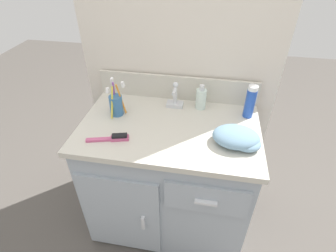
{
  "coord_description": "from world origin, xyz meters",
  "views": [
    {
      "loc": [
        0.18,
        -1.02,
        1.51
      ],
      "look_at": [
        0.0,
        -0.03,
        0.75
      ],
      "focal_mm": 28.0,
      "sensor_mm": 36.0,
      "label": 1
    }
  ],
  "objects_px": {
    "soap_dispenser": "(201,98)",
    "hairbrush": "(114,138)",
    "shaving_cream_can": "(250,102)",
    "hand_towel": "(238,138)",
    "toothbrush_cup": "(116,104)"
  },
  "relations": [
    {
      "from": "soap_dispenser",
      "to": "hairbrush",
      "type": "distance_m",
      "value": 0.51
    },
    {
      "from": "toothbrush_cup",
      "to": "hairbrush",
      "type": "distance_m",
      "value": 0.22
    },
    {
      "from": "toothbrush_cup",
      "to": "hand_towel",
      "type": "height_order",
      "value": "toothbrush_cup"
    },
    {
      "from": "soap_dispenser",
      "to": "hairbrush",
      "type": "bearing_deg",
      "value": -137.15
    },
    {
      "from": "toothbrush_cup",
      "to": "soap_dispenser",
      "type": "relative_size",
      "value": 1.36
    },
    {
      "from": "shaving_cream_can",
      "to": "hairbrush",
      "type": "relative_size",
      "value": 0.9
    },
    {
      "from": "shaving_cream_can",
      "to": "soap_dispenser",
      "type": "bearing_deg",
      "value": 171.23
    },
    {
      "from": "soap_dispenser",
      "to": "hand_towel",
      "type": "bearing_deg",
      "value": -55.71
    },
    {
      "from": "shaving_cream_can",
      "to": "hairbrush",
      "type": "bearing_deg",
      "value": -153.63
    },
    {
      "from": "shaving_cream_can",
      "to": "hand_towel",
      "type": "relative_size",
      "value": 0.82
    },
    {
      "from": "hand_towel",
      "to": "hairbrush",
      "type": "bearing_deg",
      "value": -172.96
    },
    {
      "from": "hairbrush",
      "to": "soap_dispenser",
      "type": "bearing_deg",
      "value": 27.75
    },
    {
      "from": "soap_dispenser",
      "to": "shaving_cream_can",
      "type": "xyz_separation_m",
      "value": [
        0.25,
        -0.04,
        0.03
      ]
    },
    {
      "from": "soap_dispenser",
      "to": "shaving_cream_can",
      "type": "height_order",
      "value": "shaving_cream_can"
    },
    {
      "from": "soap_dispenser",
      "to": "shaving_cream_can",
      "type": "relative_size",
      "value": 0.81
    }
  ]
}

